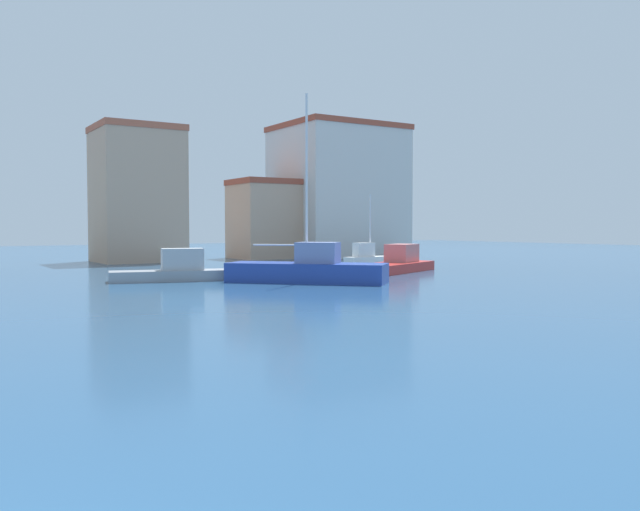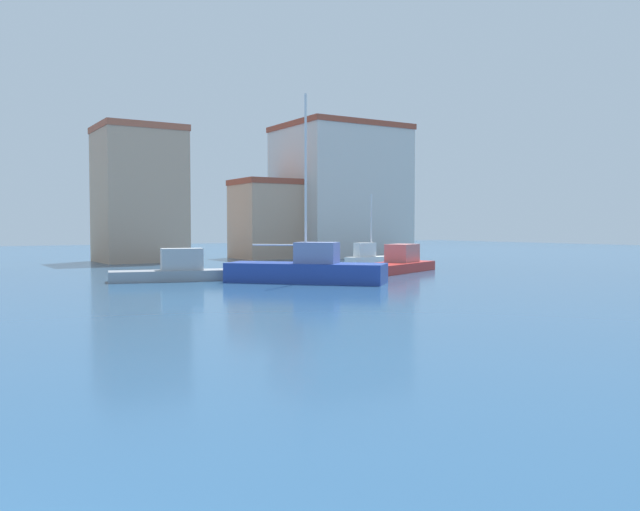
{
  "view_description": "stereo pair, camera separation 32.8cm",
  "coord_description": "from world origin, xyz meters",
  "px_view_note": "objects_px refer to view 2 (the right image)",
  "views": [
    {
      "loc": [
        0.65,
        -4.67,
        2.79
      ],
      "look_at": [
        21.23,
        28.05,
        1.1
      ],
      "focal_mm": 36.76,
      "sensor_mm": 36.0,
      "label": 1
    },
    {
      "loc": [
        0.93,
        -4.84,
        2.79
      ],
      "look_at": [
        21.23,
        28.05,
        1.1
      ],
      "focal_mm": 36.76,
      "sensor_mm": 36.0,
      "label": 2
    }
  ],
  "objects_px": {
    "motorboat_grey_distant_north": "(175,270)",
    "sailboat_blue_mid_harbor": "(307,269)",
    "sailboat_white_far_right": "(369,257)",
    "motorboat_red_inner_mooring": "(397,263)"
  },
  "relations": [
    {
      "from": "sailboat_blue_mid_harbor",
      "to": "sailboat_white_far_right",
      "type": "xyz_separation_m",
      "value": [
        11.39,
        10.36,
        -0.09
      ]
    },
    {
      "from": "sailboat_blue_mid_harbor",
      "to": "sailboat_white_far_right",
      "type": "distance_m",
      "value": 15.4
    },
    {
      "from": "motorboat_grey_distant_north",
      "to": "motorboat_red_inner_mooring",
      "type": "bearing_deg",
      "value": -2.55
    },
    {
      "from": "sailboat_blue_mid_harbor",
      "to": "sailboat_white_far_right",
      "type": "height_order",
      "value": "sailboat_blue_mid_harbor"
    },
    {
      "from": "sailboat_blue_mid_harbor",
      "to": "sailboat_white_far_right",
      "type": "bearing_deg",
      "value": 42.31
    },
    {
      "from": "sailboat_white_far_right",
      "to": "motorboat_red_inner_mooring",
      "type": "bearing_deg",
      "value": -111.94
    },
    {
      "from": "motorboat_grey_distant_north",
      "to": "sailboat_blue_mid_harbor",
      "type": "bearing_deg",
      "value": -39.67
    },
    {
      "from": "motorboat_red_inner_mooring",
      "to": "sailboat_blue_mid_harbor",
      "type": "bearing_deg",
      "value": -156.47
    },
    {
      "from": "sailboat_white_far_right",
      "to": "motorboat_grey_distant_north",
      "type": "xyz_separation_m",
      "value": [
        -16.73,
        -5.93,
        -0.03
      ]
    },
    {
      "from": "sailboat_blue_mid_harbor",
      "to": "sailboat_white_far_right",
      "type": "relative_size",
      "value": 1.82
    }
  ]
}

